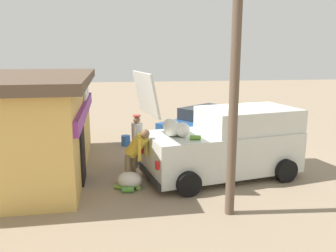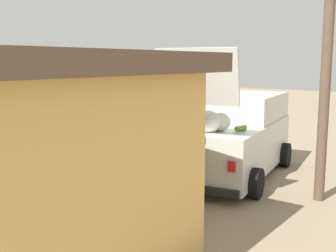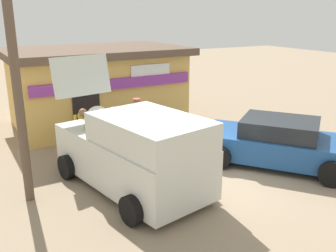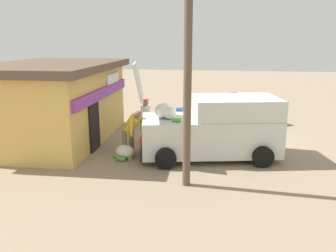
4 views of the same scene
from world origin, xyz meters
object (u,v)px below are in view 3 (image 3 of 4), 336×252
(unloaded_banana_pile, at_px, (79,149))
(customer_bending, at_px, (86,127))
(delivery_van, at_px, (134,151))
(vendor_standing, at_px, (137,121))
(parked_sedan, at_px, (279,143))
(storefront_bar, at_px, (97,85))
(paint_bucket, at_px, (198,129))

(unloaded_banana_pile, bearing_deg, customer_bending, -42.87)
(delivery_van, bearing_deg, unloaded_banana_pile, 101.97)
(delivery_van, relative_size, vendor_standing, 2.93)
(unloaded_banana_pile, bearing_deg, parked_sedan, -34.97)
(storefront_bar, distance_m, unloaded_banana_pile, 3.76)
(storefront_bar, relative_size, paint_bucket, 16.97)
(vendor_standing, bearing_deg, storefront_bar, 91.58)
(paint_bucket, bearing_deg, delivery_van, -142.50)
(parked_sedan, xyz_separation_m, paint_bucket, (-0.50, 3.33, -0.43))
(storefront_bar, bearing_deg, vendor_standing, -88.42)
(storefront_bar, height_order, delivery_van, delivery_van)
(storefront_bar, relative_size, parked_sedan, 1.49)
(storefront_bar, height_order, customer_bending, storefront_bar)
(storefront_bar, xyz_separation_m, customer_bending, (-1.49, -3.30, -0.54))
(unloaded_banana_pile, xyz_separation_m, paint_bucket, (4.24, 0.01, -0.01))
(vendor_standing, height_order, customer_bending, vendor_standing)
(parked_sedan, height_order, vendor_standing, vendor_standing)
(storefront_bar, relative_size, delivery_van, 1.38)
(vendor_standing, xyz_separation_m, customer_bending, (-1.59, 0.11, 0.00))
(delivery_van, bearing_deg, paint_bucket, 37.50)
(unloaded_banana_pile, bearing_deg, storefront_bar, 61.36)
(storefront_bar, bearing_deg, customer_bending, -114.33)
(delivery_van, bearing_deg, parked_sedan, -7.30)
(customer_bending, xyz_separation_m, paint_bucket, (4.03, 0.21, -0.73))
(delivery_van, height_order, vendor_standing, delivery_van)
(vendor_standing, height_order, unloaded_banana_pile, vendor_standing)
(storefront_bar, bearing_deg, unloaded_banana_pile, -118.64)
(storefront_bar, distance_m, customer_bending, 3.66)
(paint_bucket, bearing_deg, unloaded_banana_pile, -179.81)
(delivery_van, relative_size, paint_bucket, 12.27)
(delivery_van, xyz_separation_m, customer_bending, (-0.38, 2.60, -0.04))
(storefront_bar, xyz_separation_m, vendor_standing, (0.09, -3.41, -0.54))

